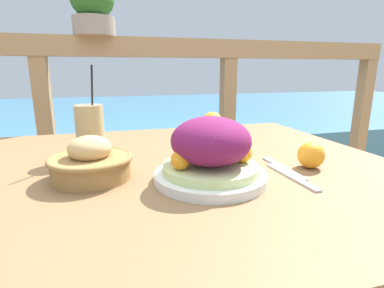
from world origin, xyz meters
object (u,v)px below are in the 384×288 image
object	(u,v)px
salad_plate	(211,154)
drink_glass	(90,132)
potted_plant	(93,5)
bread_basket	(91,162)

from	to	relation	value
salad_plate	drink_glass	distance (m)	0.36
drink_glass	potted_plant	bearing A→B (deg)	88.63
salad_plate	potted_plant	bearing A→B (deg)	104.51
bread_basket	drink_glass	bearing A→B (deg)	92.07
bread_basket	potted_plant	bearing A→B (deg)	89.30
salad_plate	bread_basket	bearing A→B (deg)	161.15
bread_basket	potted_plant	size ratio (longest dim) A/B	0.69
salad_plate	bread_basket	xyz separation A→B (m)	(-0.25, 0.09, -0.02)
drink_glass	potted_plant	xyz separation A→B (m)	(0.02, 0.68, 0.44)
drink_glass	potted_plant	world-z (taller)	potted_plant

